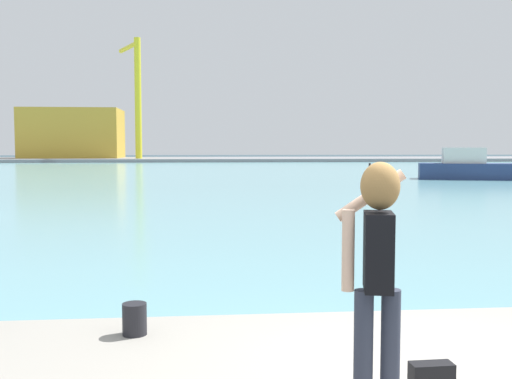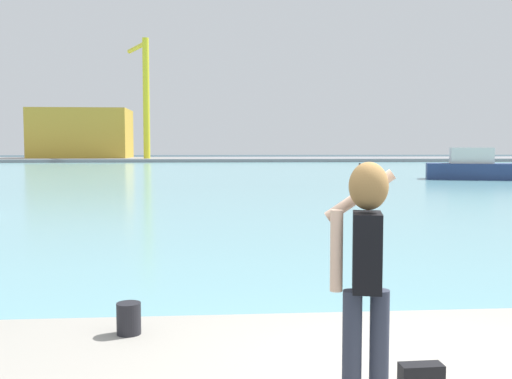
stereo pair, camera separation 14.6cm
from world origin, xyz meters
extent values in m
plane|color=#334751|center=(0.00, 50.00, 0.00)|extent=(220.00, 220.00, 0.00)
cube|color=#6BA8B2|center=(0.00, 52.00, 0.01)|extent=(140.00, 100.00, 0.02)
cube|color=gray|center=(0.00, 92.00, 0.25)|extent=(140.00, 20.00, 0.49)
cylinder|color=#2D3342|center=(-0.65, -0.28, 0.86)|extent=(0.14, 0.14, 0.82)
cylinder|color=#2D3342|center=(-0.45, -0.28, 0.86)|extent=(0.14, 0.14, 0.82)
cube|color=black|center=(-0.55, -0.28, 1.55)|extent=(0.27, 0.38, 0.56)
sphere|color=#E0B293|center=(-0.55, -0.28, 2.01)|extent=(0.22, 0.22, 0.22)
ellipsoid|color=olive|center=(-0.55, -0.30, 2.02)|extent=(0.28, 0.26, 0.34)
cylinder|color=#E0B293|center=(-0.77, -0.28, 1.56)|extent=(0.09, 0.09, 0.58)
cylinder|color=#E0B293|center=(-0.55, -0.06, 1.93)|extent=(0.53, 0.20, 0.40)
cube|color=black|center=(-0.53, 0.06, 2.10)|extent=(0.03, 0.07, 0.14)
cylinder|color=black|center=(-2.47, 1.41, 0.61)|extent=(0.24, 0.24, 0.31)
cube|color=navy|center=(17.52, 34.96, 0.58)|extent=(8.35, 4.78, 1.12)
cube|color=silver|center=(16.57, 35.27, 1.69)|extent=(3.22, 2.58, 1.10)
cube|color=gold|center=(-22.54, 93.70, 4.46)|extent=(15.38, 10.18, 7.93)
cylinder|color=yellow|center=(-11.32, 86.97, 9.66)|extent=(1.00, 1.00, 18.33)
cylinder|color=yellow|center=(-13.07, 90.95, 18.02)|extent=(4.14, 8.24, 0.70)
camera|label=1|loc=(-1.81, -4.31, 2.30)|focal=41.06mm
camera|label=2|loc=(-1.67, -4.32, 2.30)|focal=41.06mm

